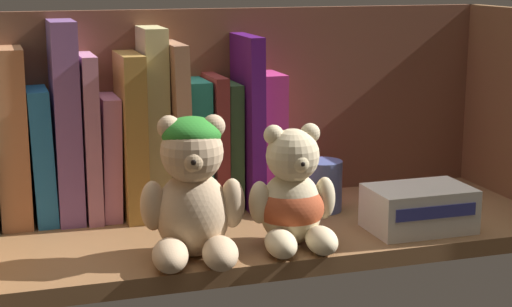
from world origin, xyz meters
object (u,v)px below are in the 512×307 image
object	(u,v)px
book_5	(107,154)
teddy_bear_larger	(193,192)
book_6	(128,133)
teddy_bear_smaller	(293,199)
book_1	(11,136)
book_8	(172,126)
book_11	(227,143)
book_10	(212,140)
book_12	(243,119)
book_7	(152,120)
book_3	(65,120)
book_4	(88,135)
small_product_box	(419,208)
book_2	(41,154)
book_9	(193,143)
pillar_candle	(323,186)
book_13	(264,137)

from	to	relation	value
book_5	teddy_bear_larger	size ratio (longest dim) A/B	0.98
book_6	teddy_bear_smaller	size ratio (longest dim) A/B	1.48
book_1	teddy_bear_larger	size ratio (longest dim) A/B	1.38
book_1	book_8	distance (cm)	19.59
book_11	book_10	bearing A→B (deg)	180.00
book_12	teddy_bear_smaller	bearing A→B (deg)	-90.29
book_5	book_12	distance (cm)	17.97
book_6	book_7	world-z (taller)	book_7
book_5	book_8	size ratio (longest dim) A/B	0.71
book_3	book_12	world-z (taller)	book_3
book_3	book_12	size ratio (longest dim) A/B	1.10
book_1	book_4	size ratio (longest dim) A/B	1.05
book_8	small_product_box	bearing A→B (deg)	-35.64
book_10	small_product_box	xyz separation A→B (cm)	(20.10, -18.15, -5.93)
book_2	teddy_bear_smaller	xyz separation A→B (cm)	(25.51, -18.88, -2.80)
book_9	book_12	xyz separation A→B (cm)	(6.68, 0.00, 2.74)
teddy_bear_smaller	book_11	bearing A→B (deg)	96.06
book_1	book_11	world-z (taller)	book_1
pillar_candle	book_13	bearing A→B (deg)	126.52
book_3	book_6	bearing A→B (deg)	0.00
book_2	book_12	xyz separation A→B (cm)	(25.60, 0.00, 2.85)
book_3	book_12	xyz separation A→B (cm)	(22.59, 0.00, -1.10)
small_product_box	book_3	bearing A→B (deg)	154.80
book_5	book_10	distance (cm)	13.55
book_4	book_9	bearing A→B (deg)	0.00
book_11	teddy_bear_smaller	size ratio (longest dim) A/B	1.17
teddy_bear_smaller	book_6	bearing A→B (deg)	128.17
book_12	small_product_box	world-z (taller)	book_12
book_12	book_13	world-z (taller)	book_12
teddy_bear_larger	pillar_candle	bearing A→B (deg)	31.70
book_11	small_product_box	bearing A→B (deg)	-45.10
teddy_bear_larger	pillar_candle	xyz separation A→B (cm)	(19.78, 12.22, -4.03)
small_product_box	book_1	bearing A→B (deg)	157.99
book_10	pillar_candle	distance (cm)	15.29
book_3	small_product_box	size ratio (longest dim) A/B	2.04
book_5	book_11	world-z (taller)	book_11
book_2	book_10	bearing A→B (deg)	0.00
book_1	book_9	world-z (taller)	book_1
book_1	teddy_bear_larger	distance (cm)	26.32
small_product_box	book_6	bearing A→B (deg)	149.59
book_1	book_5	bearing A→B (deg)	0.00
book_4	book_9	distance (cm)	13.34
book_12	book_7	bearing A→B (deg)	180.00
book_1	book_11	bearing A→B (deg)	0.00
book_3	book_13	bearing A→B (deg)	0.00
book_1	small_product_box	world-z (taller)	book_1
book_8	book_13	size ratio (longest dim) A/B	1.25
book_10	book_6	bearing A→B (deg)	180.00
book_9	teddy_bear_larger	bearing A→B (deg)	-103.91
teddy_bear_larger	book_5	bearing A→B (deg)	107.50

